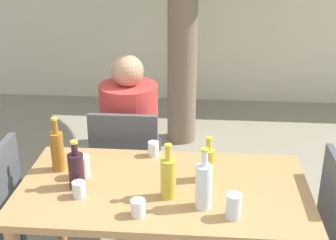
% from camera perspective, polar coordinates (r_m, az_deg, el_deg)
% --- Properties ---
extents(dining_table_front, '(1.52, 0.82, 0.74)m').
position_cam_1_polar(dining_table_front, '(2.52, -0.56, -9.65)').
color(dining_table_front, '#B27F4C').
rests_on(dining_table_front, ground_plane).
extents(patio_chair_2, '(0.44, 0.44, 0.92)m').
position_cam_1_polar(patio_chair_2, '(3.17, -5.01, -5.19)').
color(patio_chair_2, '#474C51').
rests_on(patio_chair_2, ground_plane).
extents(person_seated_2, '(0.39, 0.60, 1.23)m').
position_cam_1_polar(person_seated_2, '(3.36, -4.40, -2.81)').
color(person_seated_2, '#383842').
rests_on(person_seated_2, ground_plane).
extents(amber_bottle_0, '(0.07, 0.07, 0.31)m').
position_cam_1_polar(amber_bottle_0, '(2.64, -13.33, -3.58)').
color(amber_bottle_0, '#9E661E').
rests_on(amber_bottle_0, dining_table_front).
extents(oil_cruet_1, '(0.08, 0.08, 0.29)m').
position_cam_1_polar(oil_cruet_1, '(2.33, 0.02, -6.95)').
color(oil_cruet_1, gold).
rests_on(oil_cruet_1, dining_table_front).
extents(water_bottle_2, '(0.08, 0.08, 0.32)m').
position_cam_1_polar(water_bottle_2, '(2.25, 4.37, -7.88)').
color(water_bottle_2, silver).
rests_on(water_bottle_2, dining_table_front).
extents(oil_cruet_3, '(0.07, 0.07, 0.25)m').
position_cam_1_polar(oil_cruet_3, '(2.50, 4.90, -5.28)').
color(oil_cruet_3, gold).
rests_on(oil_cruet_3, dining_table_front).
extents(wine_bottle_4, '(0.08, 0.08, 0.26)m').
position_cam_1_polar(wine_bottle_4, '(2.46, -11.13, -5.93)').
color(wine_bottle_4, '#331923').
rests_on(wine_bottle_4, dining_table_front).
extents(drinking_glass_0, '(0.08, 0.08, 0.13)m').
position_cam_1_polar(drinking_glass_0, '(2.57, -10.34, -5.61)').
color(drinking_glass_0, silver).
rests_on(drinking_glass_0, dining_table_front).
extents(drinking_glass_1, '(0.07, 0.07, 0.12)m').
position_cam_1_polar(drinking_glass_1, '(2.22, 7.99, -10.37)').
color(drinking_glass_1, silver).
rests_on(drinking_glass_1, dining_table_front).
extents(drinking_glass_2, '(0.06, 0.06, 0.09)m').
position_cam_1_polar(drinking_glass_2, '(2.76, -1.79, -3.53)').
color(drinking_glass_2, silver).
rests_on(drinking_glass_2, dining_table_front).
extents(drinking_glass_3, '(0.07, 0.07, 0.08)m').
position_cam_1_polar(drinking_glass_3, '(2.41, -10.80, -8.30)').
color(drinking_glass_3, silver).
rests_on(drinking_glass_3, dining_table_front).
extents(drinking_glass_4, '(0.07, 0.07, 0.08)m').
position_cam_1_polar(drinking_glass_4, '(2.23, -3.66, -10.63)').
color(drinking_glass_4, white).
rests_on(drinking_glass_4, dining_table_front).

